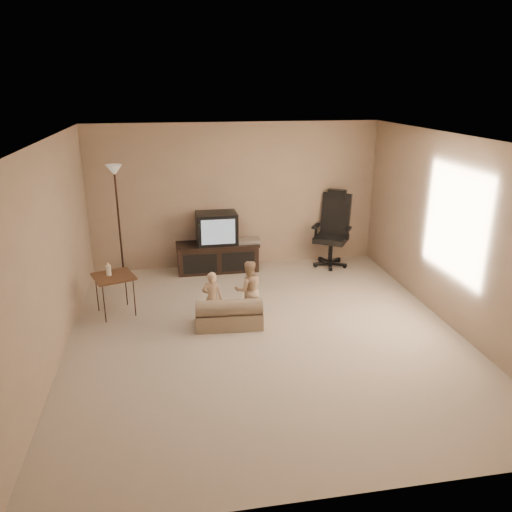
{
  "coord_description": "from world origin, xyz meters",
  "views": [
    {
      "loc": [
        -1.12,
        -5.7,
        3.09
      ],
      "look_at": [
        -0.02,
        0.6,
        0.88
      ],
      "focal_mm": 35.0,
      "sensor_mm": 36.0,
      "label": 1
    }
  ],
  "objects_px": {
    "side_table": "(113,277)",
    "toddler_left": "(212,299)",
    "tv_stand": "(218,247)",
    "floor_lamp": "(117,197)",
    "office_chair": "(332,239)",
    "child_sofa": "(229,314)",
    "toddler_right": "(248,289)"
  },
  "relations": [
    {
      "from": "side_table",
      "to": "toddler_left",
      "type": "distance_m",
      "value": 1.45
    },
    {
      "from": "tv_stand",
      "to": "floor_lamp",
      "type": "relative_size",
      "value": 0.76
    },
    {
      "from": "office_chair",
      "to": "tv_stand",
      "type": "bearing_deg",
      "value": -148.61
    },
    {
      "from": "office_chair",
      "to": "toddler_left",
      "type": "distance_m",
      "value": 3.07
    },
    {
      "from": "office_chair",
      "to": "toddler_left",
      "type": "relative_size",
      "value": 1.76
    },
    {
      "from": "child_sofa",
      "to": "toddler_right",
      "type": "xyz_separation_m",
      "value": [
        0.31,
        0.24,
        0.24
      ]
    },
    {
      "from": "side_table",
      "to": "child_sofa",
      "type": "distance_m",
      "value": 1.72
    },
    {
      "from": "toddler_left",
      "to": "floor_lamp",
      "type": "bearing_deg",
      "value": -46.61
    },
    {
      "from": "side_table",
      "to": "toddler_left",
      "type": "relative_size",
      "value": 1.03
    },
    {
      "from": "tv_stand",
      "to": "toddler_right",
      "type": "xyz_separation_m",
      "value": [
        0.23,
        -1.94,
        -0.01
      ]
    },
    {
      "from": "toddler_left",
      "to": "side_table",
      "type": "bearing_deg",
      "value": -13.69
    },
    {
      "from": "floor_lamp",
      "to": "office_chair",
      "type": "bearing_deg",
      "value": 0.02
    },
    {
      "from": "tv_stand",
      "to": "child_sofa",
      "type": "xyz_separation_m",
      "value": [
        -0.08,
        -2.17,
        -0.25
      ]
    },
    {
      "from": "floor_lamp",
      "to": "toddler_right",
      "type": "relative_size",
      "value": 2.28
    },
    {
      "from": "office_chair",
      "to": "child_sofa",
      "type": "height_order",
      "value": "office_chair"
    },
    {
      "from": "office_chair",
      "to": "floor_lamp",
      "type": "height_order",
      "value": "floor_lamp"
    },
    {
      "from": "tv_stand",
      "to": "floor_lamp",
      "type": "distance_m",
      "value": 1.87
    },
    {
      "from": "toddler_left",
      "to": "toddler_right",
      "type": "distance_m",
      "value": 0.53
    },
    {
      "from": "toddler_left",
      "to": "tv_stand",
      "type": "bearing_deg",
      "value": -87.87
    },
    {
      "from": "office_chair",
      "to": "side_table",
      "type": "relative_size",
      "value": 1.72
    },
    {
      "from": "side_table",
      "to": "toddler_right",
      "type": "relative_size",
      "value": 0.94
    },
    {
      "from": "tv_stand",
      "to": "floor_lamp",
      "type": "xyz_separation_m",
      "value": [
        -1.61,
        -0.07,
        0.95
      ]
    },
    {
      "from": "child_sofa",
      "to": "toddler_right",
      "type": "bearing_deg",
      "value": 41.34
    },
    {
      "from": "floor_lamp",
      "to": "child_sofa",
      "type": "distance_m",
      "value": 2.87
    },
    {
      "from": "side_table",
      "to": "toddler_right",
      "type": "height_order",
      "value": "toddler_right"
    },
    {
      "from": "tv_stand",
      "to": "side_table",
      "type": "xyz_separation_m",
      "value": [
        -1.6,
        -1.5,
        0.13
      ]
    },
    {
      "from": "tv_stand",
      "to": "office_chair",
      "type": "xyz_separation_m",
      "value": [
        2.04,
        -0.07,
        0.05
      ]
    },
    {
      "from": "office_chair",
      "to": "floor_lamp",
      "type": "bearing_deg",
      "value": -146.61
    },
    {
      "from": "floor_lamp",
      "to": "side_table",
      "type": "bearing_deg",
      "value": -89.86
    },
    {
      "from": "side_table",
      "to": "floor_lamp",
      "type": "relative_size",
      "value": 0.41
    },
    {
      "from": "side_table",
      "to": "floor_lamp",
      "type": "bearing_deg",
      "value": 90.14
    },
    {
      "from": "tv_stand",
      "to": "office_chair",
      "type": "bearing_deg",
      "value": -2.39
    }
  ]
}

